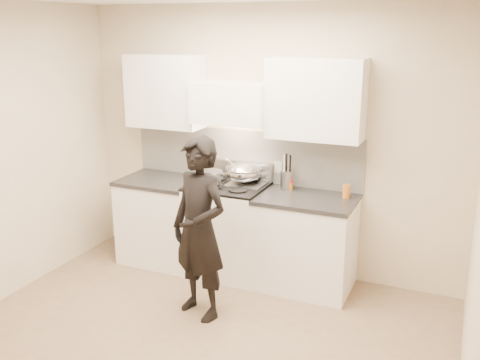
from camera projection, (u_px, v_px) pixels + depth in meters
name	position (u px, v px, depth m)	size (l,w,h in m)	color
ground_plane	(188.00, 350.00, 4.24)	(4.00, 4.00, 0.00)	#887157
room_shell	(199.00, 143.00, 4.15)	(4.04, 3.54, 2.70)	beige
stove	(228.00, 229.00, 5.48)	(0.76, 0.65, 0.96)	white
counter_right	(306.00, 242.00, 5.17)	(0.92, 0.67, 0.92)	white
counter_left	(162.00, 219.00, 5.78)	(0.82, 0.67, 0.92)	white
wok	(244.00, 172.00, 5.37)	(0.37, 0.46, 0.30)	silver
stock_pot	(211.00, 178.00, 5.24)	(0.32, 0.25, 0.15)	silver
utensil_crock	(287.00, 178.00, 5.27)	(0.13, 0.13, 0.35)	#A1A1A1
spice_jar	(290.00, 185.00, 5.25)	(0.05, 0.05, 0.11)	orange
oil_glass	(346.00, 191.00, 5.01)	(0.07, 0.07, 0.13)	#C3691C
person	(199.00, 229.00, 4.57)	(0.59, 0.38, 1.60)	black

